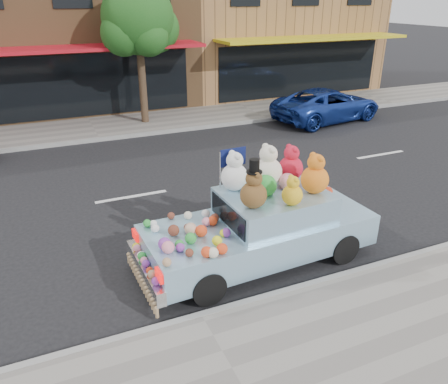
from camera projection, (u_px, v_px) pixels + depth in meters
ground at (131, 197)px, 11.03m from camera, size 120.00×120.00×0.00m
far_sidewalk at (93, 129)px, 16.44m from camera, size 60.00×3.00×0.12m
near_kerb at (201, 317)px, 6.82m from camera, size 60.00×0.12×0.13m
far_kerb at (100, 139)px, 15.18m from camera, size 60.00×0.12×0.13m
storefront_mid at (66, 20)px, 19.53m from camera, size 10.00×9.80×7.30m
storefront_right at (263, 16)px, 23.15m from camera, size 10.00×9.80×7.30m
street_tree at (138, 24)px, 15.71m from camera, size 3.00×2.70×5.22m
car_blue at (327, 105)px, 17.46m from camera, size 4.89×2.81×1.28m
art_car at (261, 222)px, 8.13m from camera, size 4.55×1.94×2.22m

